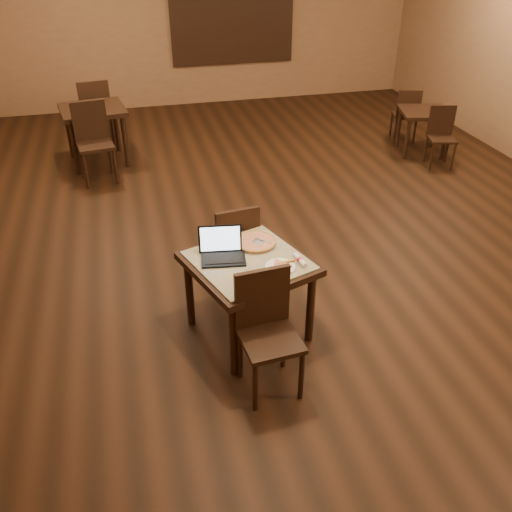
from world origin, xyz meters
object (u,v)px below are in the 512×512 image
object	(u,v)px
tiled_table	(249,270)
other_table_a	(424,118)
other_table_a_chair_near	(441,133)
other_table_a_chair_far	(406,112)
laptop	(222,249)
chair_main_far	(234,245)
pizza_pan	(255,243)
other_table_b_chair_near	(93,137)
chair_main_near	(267,325)
other_table_b_chair_far	(95,110)
other_table_b	(94,117)

from	to	relation	value
tiled_table	other_table_a	world-z (taller)	tiled_table
other_table_a_chair_near	other_table_a_chair_far	world-z (taller)	same
laptop	chair_main_far	bearing A→B (deg)	76.02
pizza_pan	other_table_a	distance (m)	4.84
other_table_a	other_table_b_chair_near	world-z (taller)	other_table_b_chair_near
chair_main_near	laptop	bearing A→B (deg)	100.28
tiled_table	other_table_b_chair_far	distance (m)	5.19
chair_main_near	other_table_a_chair_far	xyz separation A→B (m)	(3.60, 4.70, -0.07)
other_table_a	other_table_b_chair_far	world-z (taller)	other_table_b_chair_far
chair_main_far	other_table_a_chair_far	size ratio (longest dim) A/B	1.12
chair_main_near	laptop	distance (m)	0.79
chair_main_near	other_table_b_chair_far	bearing A→B (deg)	97.68
other_table_b	other_table_b_chair_far	size ratio (longest dim) A/B	0.94
tiled_table	other_table_a	bearing A→B (deg)	25.82
tiled_table	other_table_a_chair_near	distance (m)	4.77
other_table_a_chair_far	other_table_a	bearing A→B (deg)	106.88
chair_main_far	other_table_b	world-z (taller)	chair_main_far
other_table_a	other_table_a_chair_far	bearing A→B (deg)	106.88
other_table_a	other_table_b_chair_far	distance (m)	5.07
tiled_table	chair_main_far	size ratio (longest dim) A/B	1.21
pizza_pan	other_table_b	distance (m)	4.39
other_table_a_chair_far	other_table_b_chair_near	bearing A→B (deg)	18.28
chair_main_near	chair_main_far	bearing A→B (deg)	84.47
other_table_a_chair_near	other_table_b_chair_near	distance (m)	4.96
chair_main_near	other_table_a	bearing A→B (deg)	44.50
tiled_table	other_table_b_chair_near	size ratio (longest dim) A/B	1.09
other_table_b	other_table_a_chair_far	bearing A→B (deg)	-12.42
chair_main_far	other_table_b_chair_far	bearing A→B (deg)	-81.40
other_table_a_chair_far	other_table_b_chair_far	distance (m)	4.94
laptop	other_table_b_chair_near	distance (m)	3.84
chair_main_far	other_table_b	distance (m)	4.00
pizza_pan	other_table_a	world-z (taller)	pizza_pan
chair_main_near	other_table_b_chair_far	world-z (taller)	other_table_b_chair_far
other_table_a	other_table_b	bearing A→B (deg)	-174.89
laptop	pizza_pan	bearing A→B (deg)	31.01
pizza_pan	other_table_b	xyz separation A→B (m)	(-1.38, 4.17, -0.08)
laptop	other_table_a	world-z (taller)	laptop
chair_main_near	other_table_a	xyz separation A→B (m)	(3.62, 4.20, -0.01)
other_table_b	chair_main_far	bearing A→B (deg)	-80.11
other_table_a_chair_far	chair_main_near	bearing A→B (deg)	67.23
laptop	other_table_b_chair_far	distance (m)	5.04
pizza_pan	other_table_b_chair_near	bearing A→B (deg)	111.49
chair_main_far	other_table_b	size ratio (longest dim) A/B	0.96
laptop	other_table_b_chair_far	bearing A→B (deg)	110.52
other_table_a_chair_near	other_table_b	xyz separation A→B (m)	(-4.89, 1.33, 0.20)
other_table_b_chair_near	other_table_b	bearing A→B (deg)	80.06
laptop	tiled_table	bearing A→B (deg)	-19.74
chair_main_far	other_table_a	size ratio (longest dim) A/B	1.11
laptop	other_table_a_chair_far	world-z (taller)	laptop
chair_main_near	tiled_table	bearing A→B (deg)	84.63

